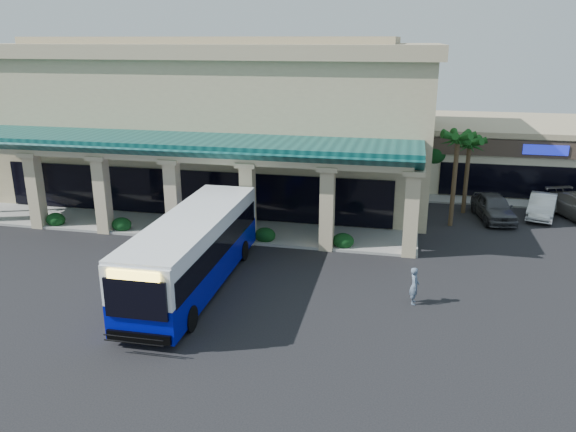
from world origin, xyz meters
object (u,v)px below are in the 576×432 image
(pedestrian, at_px, (414,286))
(car_silver, at_px, (494,207))
(car_white, at_px, (542,206))
(transit_bus, at_px, (194,252))

(pedestrian, bearing_deg, car_silver, -22.37)
(car_white, bearing_deg, car_silver, -143.53)
(pedestrian, bearing_deg, car_white, -31.14)
(car_silver, bearing_deg, car_white, 11.41)
(transit_bus, distance_m, pedestrian, 10.15)
(pedestrian, xyz_separation_m, car_white, (8.17, 14.77, -0.10))
(transit_bus, relative_size, car_silver, 2.53)
(transit_bus, bearing_deg, car_silver, 42.00)
(pedestrian, height_order, car_silver, pedestrian)
(car_white, bearing_deg, transit_bus, -124.95)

